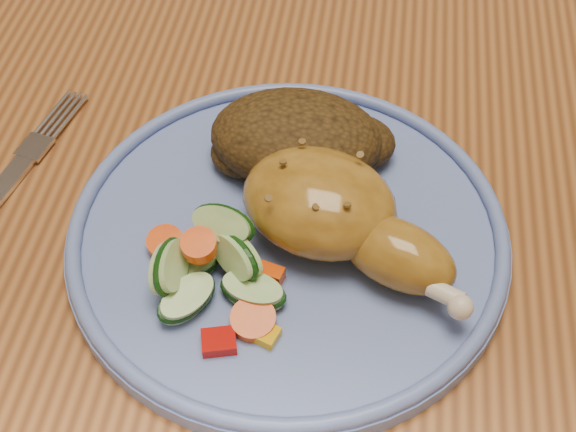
{
  "coord_description": "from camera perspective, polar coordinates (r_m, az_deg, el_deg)",
  "views": [
    {
      "loc": [
        0.03,
        -0.45,
        1.17
      ],
      "look_at": [
        -0.02,
        -0.12,
        0.78
      ],
      "focal_mm": 50.0,
      "sensor_mm": 36.0,
      "label": 1
    }
  ],
  "objects": [
    {
      "name": "vegetable_pile",
      "position": [
        0.49,
        -5.49,
        -3.82
      ],
      "size": [
        0.1,
        0.1,
        0.05
      ],
      "color": "#A50A05",
      "rests_on": "plate"
    },
    {
      "name": "rice_pilaf",
      "position": [
        0.55,
        0.85,
        5.46
      ],
      "size": [
        0.13,
        0.09,
        0.05
      ],
      "color": "#3F2A0F",
      "rests_on": "plate"
    },
    {
      "name": "dining_table",
      "position": [
        0.67,
        2.84,
        1.39
      ],
      "size": [
        0.9,
        1.4,
        0.75
      ],
      "color": "#935627",
      "rests_on": "ground"
    },
    {
      "name": "chicken_leg",
      "position": [
        0.5,
        3.54,
        0.11
      ],
      "size": [
        0.16,
        0.13,
        0.05
      ],
      "color": "#9F6F21",
      "rests_on": "plate"
    },
    {
      "name": "fork",
      "position": [
        0.59,
        -19.77,
        1.77
      ],
      "size": [
        0.05,
        0.17,
        0.0
      ],
      "color": "silver",
      "rests_on": "dining_table"
    },
    {
      "name": "plate",
      "position": [
        0.53,
        -0.0,
        -1.48
      ],
      "size": [
        0.29,
        0.29,
        0.01
      ],
      "primitive_type": "cylinder",
      "color": "#5A70B2",
      "rests_on": "dining_table"
    },
    {
      "name": "plate_rim",
      "position": [
        0.52,
        -0.0,
        -0.72
      ],
      "size": [
        0.29,
        0.29,
        0.01
      ],
      "primitive_type": "torus",
      "color": "#5A70B2",
      "rests_on": "plate"
    }
  ]
}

